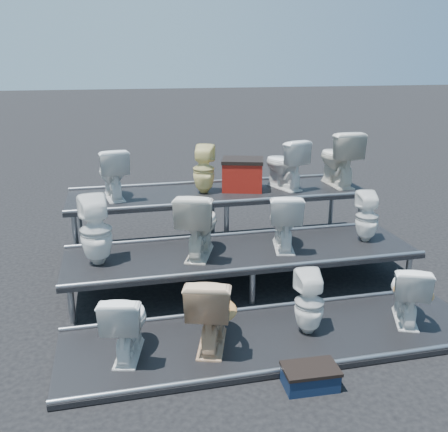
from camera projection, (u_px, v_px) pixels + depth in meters
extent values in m
plane|color=black|center=(241.00, 285.00, 6.17)|extent=(80.00, 80.00, 0.00)
cube|color=black|center=(275.00, 338.00, 4.96)|extent=(4.20, 1.20, 0.06)
cube|color=black|center=(242.00, 268.00, 6.10)|extent=(4.20, 1.20, 0.46)
cube|color=black|center=(219.00, 220.00, 7.25)|extent=(4.20, 1.20, 0.86)
imported|color=white|center=(126.00, 322.00, 4.54)|extent=(0.51, 0.72, 0.66)
imported|color=tan|center=(211.00, 309.00, 4.70)|extent=(0.63, 0.83, 0.75)
imported|color=white|center=(309.00, 303.00, 4.92)|extent=(0.32, 0.32, 0.65)
imported|color=white|center=(407.00, 292.00, 5.15)|extent=(0.58, 0.73, 0.65)
imported|color=white|center=(96.00, 230.00, 5.55)|extent=(0.41, 0.42, 0.78)
imported|color=beige|center=(198.00, 223.00, 5.80)|extent=(0.68, 0.87, 0.78)
imported|color=white|center=(284.00, 220.00, 6.04)|extent=(0.54, 0.76, 0.70)
imported|color=white|center=(367.00, 217.00, 6.28)|extent=(0.33, 0.34, 0.63)
imported|color=white|center=(112.00, 173.00, 6.70)|extent=(0.48, 0.73, 0.69)
imported|color=#ECDD8E|center=(204.00, 169.00, 6.97)|extent=(0.39, 0.40, 0.67)
imported|color=white|center=(284.00, 164.00, 7.21)|extent=(0.62, 0.80, 0.72)
imported|color=beige|center=(338.00, 158.00, 7.38)|extent=(0.47, 0.81, 0.82)
cube|color=maroon|center=(243.00, 176.00, 7.16)|extent=(0.67, 0.59, 0.40)
cube|color=#0E1A32|center=(310.00, 378.00, 4.26)|extent=(0.46, 0.29, 0.16)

